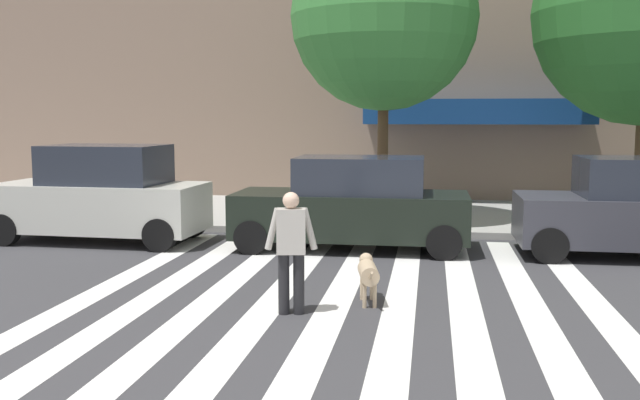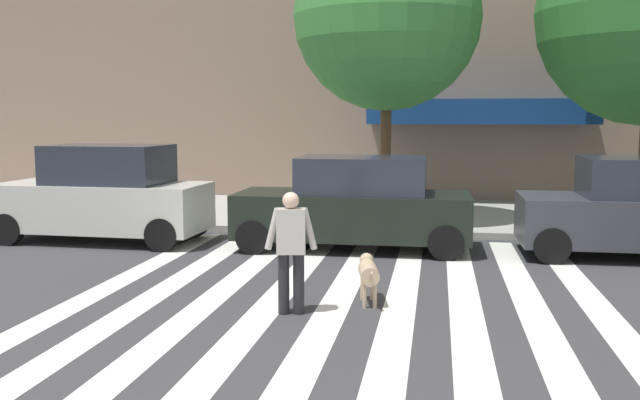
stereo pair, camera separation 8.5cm
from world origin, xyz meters
name	(u,v)px [view 2 (the right image)]	position (x,y,z in m)	size (l,w,h in m)	color
ground_plane	(396,341)	(0.00, 7.14, 0.00)	(160.00, 160.00, 0.00)	#353538
sidewalk_far	(419,215)	(0.00, 17.28, 0.07)	(80.00, 6.00, 0.15)	#A6A49E
crosswalk_stripes	(318,336)	(-0.94, 7.14, 0.00)	(7.65, 13.68, 0.01)	silver
parked_car_near_curb	(104,196)	(-6.45, 12.79, 0.97)	(4.40, 2.01, 2.03)	beige
parked_car_behind_first	(355,205)	(-1.15, 12.80, 0.89)	(4.60, 1.91, 1.83)	black
street_tree_nearest	(387,17)	(-0.78, 15.69, 4.90)	(4.33, 4.33, 6.92)	#4C3823
pedestrian_dog_walker	(291,246)	(-1.46, 8.06, 0.93)	(0.71, 0.30, 1.64)	black
dog_on_leash	(368,272)	(-0.50, 8.78, 0.44)	(0.37, 1.03, 0.65)	tan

